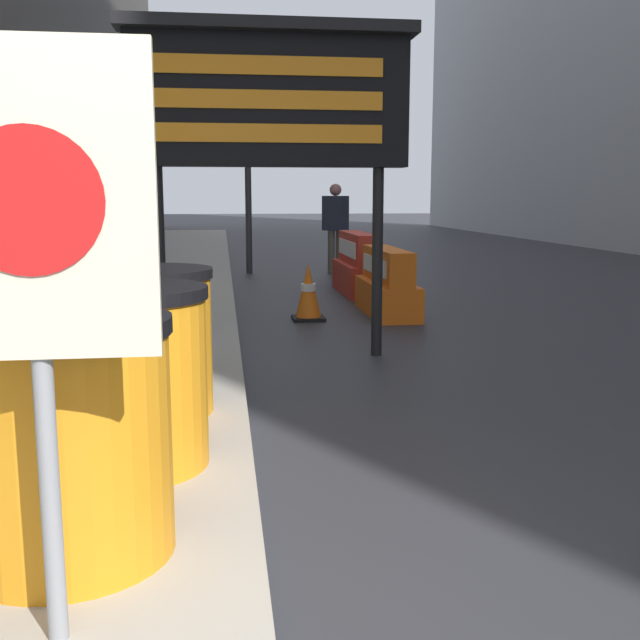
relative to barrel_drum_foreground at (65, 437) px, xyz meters
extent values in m
cylinder|color=orange|center=(0.00, 0.00, -0.03)|extent=(0.78, 0.78, 0.84)
cylinder|color=black|center=(0.00, 0.00, 0.42)|extent=(0.81, 0.81, 0.06)
cylinder|color=orange|center=(0.11, 0.93, -0.03)|extent=(0.78, 0.78, 0.84)
cylinder|color=black|center=(0.11, 0.93, 0.42)|extent=(0.81, 0.81, 0.06)
cylinder|color=orange|center=(0.12, 1.85, -0.03)|extent=(0.78, 0.78, 0.84)
cylinder|color=black|center=(0.12, 1.85, 0.42)|extent=(0.81, 0.81, 0.06)
cylinder|color=gray|center=(0.07, -0.57, 0.21)|extent=(0.06, 0.06, 1.31)
cube|color=beige|center=(0.07, -0.59, 0.86)|extent=(0.68, 0.04, 0.88)
cylinder|color=red|center=(0.07, -0.62, 0.86)|extent=(0.41, 0.01, 0.41)
cylinder|color=black|center=(0.04, 4.00, 0.27)|extent=(0.10, 0.10, 1.73)
cylinder|color=black|center=(2.00, 4.00, 0.27)|extent=(0.10, 0.10, 1.73)
cube|color=black|center=(1.02, 4.00, 1.69)|extent=(2.45, 0.24, 1.12)
cube|color=black|center=(1.02, 3.93, 2.30)|extent=(2.57, 0.34, 0.10)
cube|color=orange|center=(1.02, 3.87, 1.97)|extent=(1.96, 0.02, 0.16)
cube|color=orange|center=(1.02, 3.87, 1.69)|extent=(1.96, 0.02, 0.16)
cube|color=orange|center=(1.02, 3.87, 1.41)|extent=(1.96, 0.02, 0.16)
cube|color=orange|center=(2.62, 6.37, -0.39)|extent=(0.52, 1.65, 0.41)
cube|color=orange|center=(2.62, 6.37, 0.02)|extent=(0.31, 1.65, 0.41)
cube|color=white|center=(2.46, 6.37, 0.02)|extent=(0.02, 1.32, 0.21)
cube|color=red|center=(2.62, 8.44, -0.37)|extent=(0.52, 1.79, 0.46)
cube|color=red|center=(2.62, 8.44, 0.09)|extent=(0.31, 1.79, 0.46)
cube|color=white|center=(2.46, 8.44, 0.09)|extent=(0.02, 1.43, 0.23)
cube|color=black|center=(1.59, 6.06, -0.58)|extent=(0.38, 0.38, 0.04)
cone|color=orange|center=(1.59, 6.06, -0.23)|extent=(0.31, 0.31, 0.65)
cylinder|color=white|center=(1.59, 6.06, -0.20)|extent=(0.18, 0.18, 0.09)
cylinder|color=#2D2D30|center=(1.09, 11.71, 1.68)|extent=(0.12, 0.12, 4.54)
cube|color=#23281E|center=(1.09, 11.55, 3.53)|extent=(0.28, 0.28, 0.84)
sphere|color=#360605|center=(1.09, 11.40, 3.81)|extent=(0.15, 0.15, 0.15)
sphere|color=#392C06|center=(1.09, 11.40, 3.53)|extent=(0.15, 0.15, 0.15)
sphere|color=green|center=(1.09, 11.40, 3.25)|extent=(0.15, 0.15, 0.15)
cylinder|color=#514C42|center=(2.65, 11.40, -0.19)|extent=(0.14, 0.14, 0.82)
cylinder|color=#514C42|center=(2.80, 11.40, -0.19)|extent=(0.14, 0.14, 0.82)
cube|color=#232838|center=(2.72, 11.40, 0.55)|extent=(0.52, 0.47, 0.65)
sphere|color=#A46865|center=(2.72, 11.40, 0.99)|extent=(0.23, 0.23, 0.23)
camera|label=1|loc=(0.59, -2.74, 0.88)|focal=42.00mm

